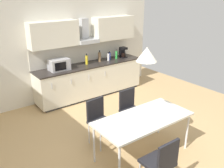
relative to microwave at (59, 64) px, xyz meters
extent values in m
cube|color=tan|center=(-0.10, -2.62, -1.03)|extent=(7.95, 8.83, 0.02)
cube|color=silver|center=(-0.10, 0.38, 0.33)|extent=(6.36, 0.10, 2.71)
cube|color=#333333|center=(0.89, 0.00, -1.00)|extent=(2.89, 0.60, 0.05)
cube|color=silver|center=(0.89, 0.00, -0.57)|extent=(3.01, 0.65, 0.80)
cube|color=#282321|center=(0.89, 0.00, -0.16)|extent=(3.03, 0.67, 0.03)
cube|color=silver|center=(-0.37, -0.33, -0.37)|extent=(0.01, 0.01, 0.14)
cube|color=silver|center=(0.13, -0.33, -0.37)|extent=(0.01, 0.01, 0.14)
cube|color=silver|center=(0.64, -0.33, -0.37)|extent=(0.01, 0.01, 0.14)
cube|color=silver|center=(1.14, -0.33, -0.37)|extent=(0.01, 0.01, 0.14)
cube|color=silver|center=(0.89, 0.31, 0.11)|extent=(3.01, 0.02, 0.51)
cube|color=silver|center=(-0.01, 0.16, 0.71)|extent=(1.22, 0.34, 0.62)
cube|color=silver|center=(1.78, 0.16, 0.71)|extent=(1.22, 0.34, 0.62)
cube|color=#B7BABF|center=(0.89, 0.14, 0.45)|extent=(0.57, 0.40, 0.10)
cube|color=#B7BABF|center=(0.89, 0.25, 0.74)|extent=(0.20, 0.16, 0.57)
cube|color=#ADADB2|center=(0.00, 0.00, 0.00)|extent=(0.48, 0.34, 0.28)
cube|color=black|center=(-0.04, -0.17, 0.00)|extent=(0.29, 0.01, 0.20)
cube|color=black|center=(2.02, 0.00, -0.13)|extent=(0.18, 0.18, 0.02)
cylinder|color=black|center=(2.02, -0.01, -0.06)|extent=(0.12, 0.12, 0.12)
cube|color=black|center=(2.02, 0.06, 0.01)|extent=(0.16, 0.08, 0.30)
cube|color=black|center=(2.02, -0.01, 0.13)|extent=(0.18, 0.16, 0.06)
cylinder|color=blue|center=(1.57, 0.06, -0.04)|extent=(0.06, 0.06, 0.19)
cylinder|color=black|center=(1.57, 0.06, 0.08)|extent=(0.02, 0.02, 0.04)
cylinder|color=white|center=(1.46, -0.04, -0.04)|extent=(0.06, 0.06, 0.20)
cylinder|color=black|center=(1.46, -0.04, 0.08)|extent=(0.02, 0.02, 0.04)
cylinder|color=yellow|center=(0.80, 0.03, -0.02)|extent=(0.07, 0.07, 0.23)
cylinder|color=black|center=(0.80, 0.03, 0.12)|extent=(0.03, 0.03, 0.05)
cylinder|color=brown|center=(1.22, 0.05, -0.01)|extent=(0.08, 0.08, 0.25)
cylinder|color=black|center=(1.22, 0.05, 0.14)|extent=(0.03, 0.03, 0.06)
cylinder|color=green|center=(1.77, 0.00, -0.03)|extent=(0.06, 0.06, 0.22)
cylinder|color=black|center=(1.77, 0.00, 0.11)|extent=(0.02, 0.02, 0.05)
cube|color=silver|center=(0.17, -2.82, -0.31)|extent=(1.67, 0.79, 0.04)
cylinder|color=silver|center=(-0.61, -3.16, -0.67)|extent=(0.04, 0.04, 0.70)
cylinder|color=silver|center=(0.94, -3.16, -0.67)|extent=(0.04, 0.04, 0.70)
cylinder|color=silver|center=(-0.61, -2.49, -0.67)|extent=(0.04, 0.04, 0.70)
cylinder|color=silver|center=(0.94, -2.49, -0.67)|extent=(0.04, 0.04, 0.70)
cube|color=black|center=(-0.21, -3.52, -0.57)|extent=(0.40, 0.40, 0.04)
cube|color=black|center=(-0.21, -3.70, -0.35)|extent=(0.38, 0.04, 0.40)
cylinder|color=silver|center=(-0.04, -3.35, -0.81)|extent=(0.02, 0.02, 0.43)
cube|color=black|center=(0.54, -2.13, -0.57)|extent=(0.41, 0.41, 0.04)
cube|color=black|center=(0.54, -1.95, -0.35)|extent=(0.38, 0.05, 0.40)
cylinder|color=silver|center=(0.72, -2.29, -0.81)|extent=(0.02, 0.02, 0.43)
cylinder|color=silver|center=(0.38, -2.30, -0.81)|extent=(0.02, 0.02, 0.43)
cylinder|color=silver|center=(0.71, -1.95, -0.81)|extent=(0.02, 0.02, 0.43)
cylinder|color=silver|center=(0.37, -1.96, -0.81)|extent=(0.02, 0.02, 0.43)
cube|color=black|center=(-0.21, -2.13, -0.57)|extent=(0.44, 0.44, 0.04)
cube|color=black|center=(-0.22, -1.95, -0.35)|extent=(0.38, 0.08, 0.40)
cylinder|color=silver|center=(-0.02, -2.28, -0.81)|extent=(0.02, 0.02, 0.43)
cylinder|color=silver|center=(-0.36, -2.31, -0.81)|extent=(0.02, 0.02, 0.43)
cylinder|color=silver|center=(-0.05, -1.94, -0.81)|extent=(0.02, 0.02, 0.43)
cylinder|color=silver|center=(-0.39, -1.97, -0.81)|extent=(0.02, 0.02, 0.43)
cone|color=silver|center=(0.17, -2.82, 0.80)|extent=(0.32, 0.32, 0.22)
camera|label=1|loc=(-2.45, -5.46, 1.71)|focal=40.00mm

